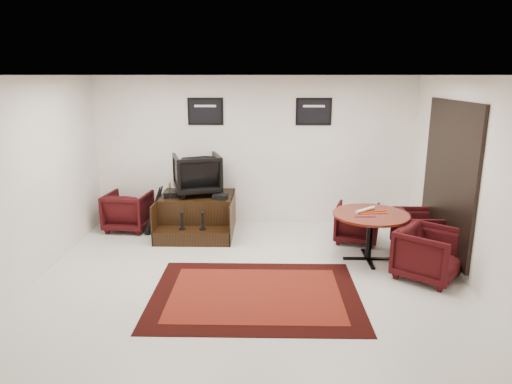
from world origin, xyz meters
TOP-DOWN VIEW (x-y plane):
  - ground at (0.00, 0.00)m, footprint 6.00×6.00m
  - room_shell at (0.41, 0.12)m, footprint 6.02×5.02m
  - area_rug at (0.09, -0.57)m, footprint 2.72×2.04m
  - shine_podium at (-1.03, 1.91)m, footprint 1.33×1.37m
  - shine_chair at (-1.03, 2.05)m, footprint 0.98×0.95m
  - shoes_pair at (-1.50, 1.84)m, footprint 0.26×0.30m
  - polish_kit at (-0.58, 1.69)m, footprint 0.28×0.22m
  - umbrella_black at (-1.78, 1.72)m, footprint 0.34×0.13m
  - umbrella_hooked at (-1.79, 1.97)m, footprint 0.33×0.12m
  - armchair_side at (-2.33, 2.02)m, footprint 0.83×0.79m
  - meeting_table at (1.82, 0.64)m, footprint 1.15×1.15m
  - table_chair_back at (1.80, 1.47)m, footprint 0.86×0.83m
  - table_chair_window at (2.72, 0.95)m, footprint 0.72×0.77m
  - table_chair_corner at (2.51, -0.01)m, footprint 1.06×1.07m
  - paper_roll at (1.77, 0.76)m, footprint 0.35×0.31m
  - table_clutter at (1.85, 0.64)m, footprint 0.57×0.37m

SIDE VIEW (x-z plane):
  - ground at x=0.00m, z-range 0.00..0.00m
  - area_rug at x=0.09m, z-range 0.00..0.01m
  - shine_podium at x=-1.03m, z-range -0.03..0.66m
  - table_chair_back at x=1.80m, z-range 0.00..0.72m
  - table_chair_window at x=2.72m, z-range 0.00..0.77m
  - armchair_side at x=-2.33m, z-range 0.00..0.78m
  - table_chair_corner at x=2.51m, z-range 0.00..0.81m
  - umbrella_hooked at x=-1.79m, z-range 0.00..0.88m
  - umbrella_black at x=-1.78m, z-range 0.00..0.93m
  - meeting_table at x=1.82m, z-range 0.29..1.04m
  - polish_kit at x=-0.58m, z-range 0.68..0.77m
  - shoes_pair at x=-1.50m, z-range 0.68..0.78m
  - table_clutter at x=1.85m, z-range 0.75..0.76m
  - paper_roll at x=1.77m, z-range 0.75..0.80m
  - shine_chair at x=-1.03m, z-range 0.68..1.51m
  - room_shell at x=0.41m, z-range 0.38..3.19m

